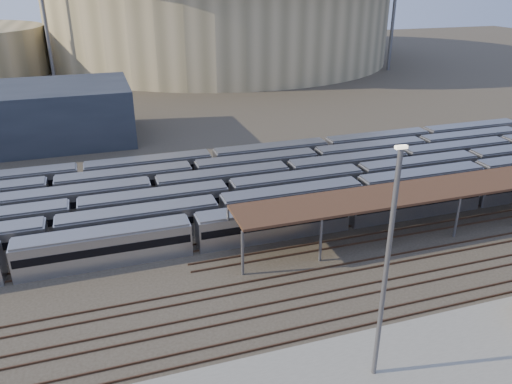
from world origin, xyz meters
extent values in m
plane|color=#383026|center=(0.00, 0.00, 0.00)|extent=(420.00, 420.00, 0.00)
cube|color=gray|center=(-5.00, -15.00, 0.10)|extent=(50.00, 9.00, 0.20)
cube|color=#ACACB0|center=(7.14, 8.00, 1.80)|extent=(112.00, 2.90, 3.60)
cube|color=#ACACB0|center=(-7.65, 12.20, 1.80)|extent=(112.00, 2.90, 3.60)
cube|color=#ACACB0|center=(-5.29, 16.40, 1.80)|extent=(112.00, 2.90, 3.60)
cube|color=#ACACB0|center=(4.50, 20.60, 1.80)|extent=(112.00, 2.90, 3.60)
cube|color=#ACACB0|center=(-8.18, 24.80, 1.80)|extent=(112.00, 2.90, 3.60)
cube|color=#ACACB0|center=(-4.45, 29.00, 1.80)|extent=(112.00, 2.90, 3.60)
cylinder|color=slate|center=(-8.00, 1.30, 2.50)|extent=(0.30, 0.30, 5.00)
cylinder|color=slate|center=(-8.00, 6.70, 2.50)|extent=(0.30, 0.30, 5.00)
cylinder|color=slate|center=(0.57, 1.30, 2.50)|extent=(0.30, 0.30, 5.00)
cylinder|color=slate|center=(0.57, 6.70, 2.50)|extent=(0.30, 0.30, 5.00)
cylinder|color=slate|center=(9.14, 1.30, 2.50)|extent=(0.30, 0.30, 5.00)
cylinder|color=slate|center=(9.14, 6.70, 2.50)|extent=(0.30, 0.30, 5.00)
cylinder|color=slate|center=(17.71, 1.30, 2.50)|extent=(0.30, 0.30, 5.00)
cylinder|color=slate|center=(17.71, 6.70, 2.50)|extent=(0.30, 0.30, 5.00)
cylinder|color=slate|center=(26.29, 6.70, 2.50)|extent=(0.30, 0.30, 5.00)
cube|color=#392417|center=(22.00, 4.00, 5.15)|extent=(60.00, 6.00, 0.30)
cube|color=#4C3323|center=(0.00, -1.75, 0.09)|extent=(170.00, 0.12, 0.18)
cube|color=#4C3323|center=(0.00, -0.25, 0.09)|extent=(170.00, 0.12, 0.18)
cube|color=#4C3323|center=(0.00, -5.75, 0.09)|extent=(170.00, 0.12, 0.18)
cube|color=#4C3323|center=(0.00, -4.25, 0.09)|extent=(170.00, 0.12, 0.18)
cube|color=#4C3323|center=(0.00, -9.75, 0.09)|extent=(170.00, 0.12, 0.18)
cube|color=#4C3323|center=(0.00, -8.25, 0.09)|extent=(170.00, 0.12, 0.18)
cylinder|color=tan|center=(25.00, 140.00, 14.00)|extent=(116.00, 116.00, 28.00)
cube|color=#1E232D|center=(-35.00, 55.00, 5.00)|extent=(42.00, 20.00, 10.00)
cylinder|color=slate|center=(-30.00, 110.00, 18.00)|extent=(1.00, 1.00, 36.00)
cylinder|color=slate|center=(70.00, 100.00, 18.00)|extent=(1.00, 1.00, 36.00)
cylinder|color=slate|center=(-10.00, 160.00, 18.00)|extent=(1.00, 1.00, 36.00)
cylinder|color=slate|center=(-2.49, -15.07, 9.20)|extent=(0.36, 0.36, 17.99)
cube|color=#FFF2CC|center=(-2.49, -15.07, 18.29)|extent=(0.81, 0.32, 0.20)
camera|label=1|loc=(-20.16, -40.15, 28.11)|focal=35.00mm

